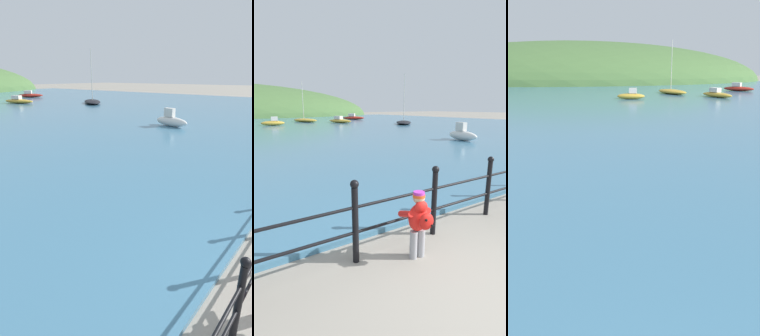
# 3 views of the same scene
# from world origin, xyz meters

# --- Properties ---
(ground_plane) EXTENTS (200.00, 200.00, 0.00)m
(ground_plane) POSITION_xyz_m (0.00, 0.00, 0.00)
(ground_plane) COLOR gray
(iron_railing) EXTENTS (9.18, 0.12, 1.21)m
(iron_railing) POSITION_xyz_m (0.54, 1.50, 0.64)
(iron_railing) COLOR black
(iron_railing) RESTS_ON ground
(child_in_coat) EXTENTS (0.42, 0.55, 1.00)m
(child_in_coat) POSITION_xyz_m (-0.18, 1.09, 0.61)
(child_in_coat) COLOR #99999E
(child_in_coat) RESTS_ON ground
(boat_red_dinghy) EXTENTS (3.11, 4.86, 5.53)m
(boat_red_dinghy) POSITION_xyz_m (9.47, 35.29, 0.36)
(boat_red_dinghy) COLOR gold
(boat_red_dinghy) RESTS_ON water
(boat_twin_mast) EXTENTS (3.55, 3.45, 1.00)m
(boat_twin_mast) POSITION_xyz_m (18.67, 38.22, 0.42)
(boat_twin_mast) COLOR maroon
(boat_twin_mast) RESTS_ON water
(boat_green_fishing) EXTENTS (2.66, 1.36, 0.99)m
(boat_green_fishing) POSITION_xyz_m (4.17, 30.39, 0.42)
(boat_green_fishing) COLOR gold
(boat_green_fishing) RESTS_ON water
(boat_nearest_quay) EXTENTS (2.33, 3.99, 0.89)m
(boat_nearest_quay) POSITION_xyz_m (12.70, 30.85, 0.39)
(boat_nearest_quay) COLOR gold
(boat_nearest_quay) RESTS_ON water
(boat_mid_harbor) EXTENTS (0.91, 2.41, 1.12)m
(boat_mid_harbor) POSITION_xyz_m (11.00, 9.38, 0.46)
(boat_mid_harbor) COLOR silver
(boat_mid_harbor) RESTS_ON water
(boat_blue_hull) EXTENTS (4.47, 5.03, 5.89)m
(boat_blue_hull) POSITION_xyz_m (18.09, 24.04, 0.33)
(boat_blue_hull) COLOR black
(boat_blue_hull) RESTS_ON water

